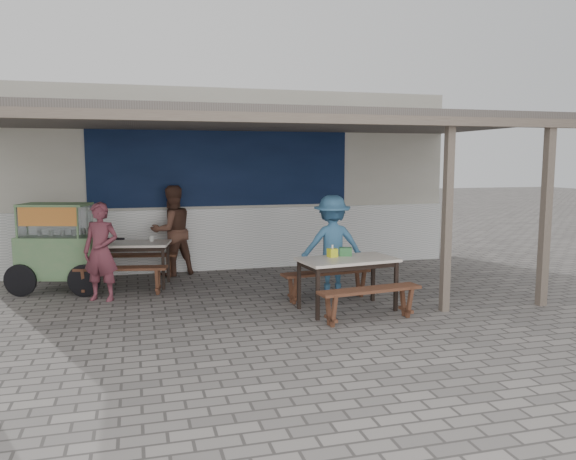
# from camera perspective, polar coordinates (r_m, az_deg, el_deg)

# --- Properties ---
(ground) EXTENTS (60.00, 60.00, 0.00)m
(ground) POSITION_cam_1_polar(r_m,az_deg,el_deg) (8.32, -1.94, -7.75)
(ground) COLOR slate
(ground) RESTS_ON ground
(back_wall) EXTENTS (9.00, 1.28, 3.50)m
(back_wall) POSITION_cam_1_polar(r_m,az_deg,el_deg) (11.56, -6.10, 5.03)
(back_wall) COLOR beige
(back_wall) RESTS_ON ground
(warung_roof) EXTENTS (9.00, 4.21, 2.81)m
(warung_roof) POSITION_cam_1_polar(r_m,az_deg,el_deg) (8.94, -3.27, 10.83)
(warung_roof) COLOR #554F49
(warung_roof) RESTS_ON ground
(table_left) EXTENTS (1.45, 0.94, 0.75)m
(table_left) POSITION_cam_1_polar(r_m,az_deg,el_deg) (9.86, -15.86, -1.70)
(table_left) COLOR white
(table_left) RESTS_ON ground
(bench_left_street) EXTENTS (1.46, 0.55, 0.45)m
(bench_left_street) POSITION_cam_1_polar(r_m,az_deg,el_deg) (9.32, -16.57, -4.31)
(bench_left_street) COLOR brown
(bench_left_street) RESTS_ON ground
(bench_left_wall) EXTENTS (1.46, 0.55, 0.45)m
(bench_left_wall) POSITION_cam_1_polar(r_m,az_deg,el_deg) (10.51, -15.11, -2.98)
(bench_left_wall) COLOR brown
(bench_left_wall) RESTS_ON ground
(table_right) EXTENTS (1.43, 0.91, 0.75)m
(table_right) POSITION_cam_1_polar(r_m,az_deg,el_deg) (8.02, 6.06, -3.43)
(table_right) COLOR white
(table_right) RESTS_ON ground
(bench_right_street) EXTENTS (1.47, 0.46, 0.45)m
(bench_right_street) POSITION_cam_1_polar(r_m,az_deg,el_deg) (7.56, 8.32, -6.72)
(bench_right_street) COLOR brown
(bench_right_street) RESTS_ON ground
(bench_right_wall) EXTENTS (1.47, 0.46, 0.45)m
(bench_right_wall) POSITION_cam_1_polar(r_m,az_deg,el_deg) (8.63, 4.03, -4.92)
(bench_right_wall) COLOR brown
(bench_right_wall) RESTS_ON ground
(vendor_cart) EXTENTS (1.86, 1.06, 1.44)m
(vendor_cart) POSITION_cam_1_polar(r_m,az_deg,el_deg) (9.79, -22.28, -1.35)
(vendor_cart) COLOR #6E8A5C
(vendor_cart) RESTS_ON ground
(patron_street_side) EXTENTS (0.65, 0.55, 1.51)m
(patron_street_side) POSITION_cam_1_polar(r_m,az_deg,el_deg) (8.98, -18.47, -2.10)
(patron_street_side) COLOR brown
(patron_street_side) RESTS_ON ground
(patron_wall_side) EXTENTS (0.99, 0.90, 1.67)m
(patron_wall_side) POSITION_cam_1_polar(r_m,az_deg,el_deg) (10.61, -11.70, -0.06)
(patron_wall_side) COLOR brown
(patron_wall_side) RESTS_ON ground
(patron_right_table) EXTENTS (1.08, 0.69, 1.58)m
(patron_right_table) POSITION_cam_1_polar(r_m,az_deg,el_deg) (8.97, 4.49, -1.52)
(patron_right_table) COLOR teal
(patron_right_table) RESTS_ON ground
(tissue_box) EXTENTS (0.14, 0.14, 0.12)m
(tissue_box) POSITION_cam_1_polar(r_m,az_deg,el_deg) (8.10, 4.53, -2.32)
(tissue_box) COLOR yellow
(tissue_box) RESTS_ON table_right
(donation_box) EXTENTS (0.21, 0.17, 0.12)m
(donation_box) POSITION_cam_1_polar(r_m,az_deg,el_deg) (8.21, 5.85, -2.20)
(donation_box) COLOR #32703B
(donation_box) RESTS_ON table_right
(condiment_jar) EXTENTS (0.08, 0.08, 0.09)m
(condiment_jar) POSITION_cam_1_polar(r_m,az_deg,el_deg) (9.92, -13.72, -0.84)
(condiment_jar) COLOR beige
(condiment_jar) RESTS_ON table_left
(condiment_bowl) EXTENTS (0.21, 0.21, 0.05)m
(condiment_bowl) POSITION_cam_1_polar(r_m,az_deg,el_deg) (9.95, -17.67, -1.07)
(condiment_bowl) COLOR white
(condiment_bowl) RESTS_ON table_left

